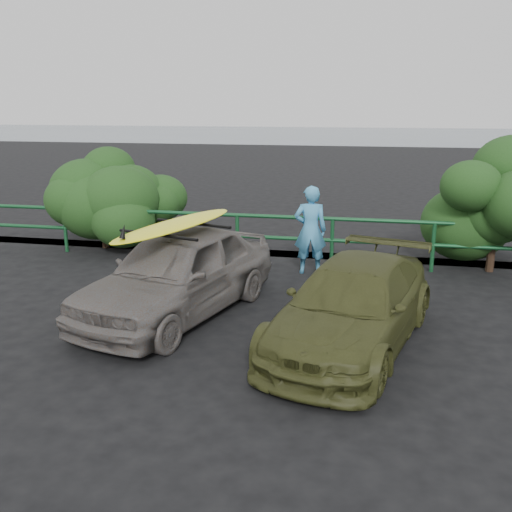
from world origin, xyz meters
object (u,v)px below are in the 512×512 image
(man, at_px, (310,230))
(surfboard, at_px, (176,225))
(olive_vehicle, at_px, (353,306))
(sedan, at_px, (178,273))
(guardrail, at_px, (284,240))

(man, height_order, surfboard, man)
(olive_vehicle, bearing_deg, sedan, -178.61)
(guardrail, bearing_deg, surfboard, -109.66)
(sedan, relative_size, olive_vehicle, 1.01)
(sedan, bearing_deg, surfboard, 16.01)
(man, bearing_deg, sedan, 49.04)
(guardrail, height_order, sedan, sedan)
(sedan, distance_m, man, 3.26)
(sedan, distance_m, surfboard, 0.78)
(man, xyz_separation_m, surfboard, (-1.79, -2.72, 0.59))
(sedan, xyz_separation_m, man, (1.79, 2.72, 0.19))
(sedan, height_order, surfboard, surfboard)
(guardrail, xyz_separation_m, olive_vehicle, (1.57, -3.96, 0.06))
(olive_vehicle, height_order, man, man)
(man, bearing_deg, guardrail, -50.99)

